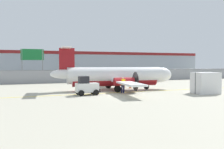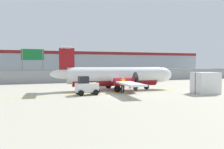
{
  "view_description": "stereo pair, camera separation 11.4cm",
  "coord_description": "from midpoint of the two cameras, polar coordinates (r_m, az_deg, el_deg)",
  "views": [
    {
      "loc": [
        -10.15,
        -22.56,
        3.1
      ],
      "look_at": [
        0.84,
        5.43,
        1.8
      ],
      "focal_mm": 40.0,
      "sensor_mm": 36.0,
      "label": 1
    },
    {
      "loc": [
        -10.05,
        -22.61,
        3.1
      ],
      "look_at": [
        0.84,
        5.43,
        1.8
      ],
      "focal_mm": 40.0,
      "sensor_mm": 36.0,
      "label": 2
    }
  ],
  "objects": [
    {
      "name": "background_building",
      "position": [
        71.29,
        -13.31,
        2.54
      ],
      "size": [
        91.0,
        8.1,
        6.5
      ],
      "color": "#A8B2BC",
      "rests_on": "ground"
    },
    {
      "name": "ground_crew_worker",
      "position": [
        26.4,
        2.37,
        -2.19
      ],
      "size": [
        0.54,
        0.43,
        1.7
      ],
      "rotation": [
        0.0,
        0.0,
        4.39
      ],
      "color": "#191E4C",
      "rests_on": "ground"
    },
    {
      "name": "parked_car_3",
      "position": [
        60.82,
        0.9,
        0.4
      ],
      "size": [
        4.36,
        2.36,
        1.58
      ],
      "rotation": [
        0.0,
        0.0,
        3.03
      ],
      "color": "red",
      "rests_on": "parking_lot_strip"
    },
    {
      "name": "cargo_container",
      "position": [
        27.71,
        20.46,
        -1.82
      ],
      "size": [
        2.59,
        2.24,
        2.2
      ],
      "rotation": [
        0.0,
        0.0,
        -0.1
      ],
      "color": "silver",
      "rests_on": "ground"
    },
    {
      "name": "parked_car_0",
      "position": [
        53.24,
        -24.02,
        -0.11
      ],
      "size": [
        4.3,
        2.22,
        1.58
      ],
      "rotation": [
        0.0,
        0.0,
        3.08
      ],
      "color": "black",
      "rests_on": "parking_lot_strip"
    },
    {
      "name": "perimeter_fence",
      "position": [
        41.87,
        -7.46,
        -0.26
      ],
      "size": [
        98.0,
        0.1,
        2.1
      ],
      "color": "gray",
      "rests_on": "ground"
    },
    {
      "name": "parked_car_1",
      "position": [
        55.29,
        -14.77,
        0.11
      ],
      "size": [
        4.22,
        2.03,
        1.58
      ],
      "rotation": [
        0.0,
        0.0,
        0.01
      ],
      "color": "black",
      "rests_on": "parking_lot_strip"
    },
    {
      "name": "traffic_cone_near_left",
      "position": [
        31.71,
        4.09,
        -2.57
      ],
      "size": [
        0.36,
        0.36,
        0.64
      ],
      "color": "orange",
      "rests_on": "ground"
    },
    {
      "name": "parking_lot_strip",
      "position": [
        53.14,
        -10.45,
        -0.84
      ],
      "size": [
        98.0,
        17.0,
        0.12
      ],
      "color": "#38383A",
      "rests_on": "ground"
    },
    {
      "name": "traffic_cone_far_left",
      "position": [
        29.23,
        0.72,
        -3.0
      ],
      "size": [
        0.36,
        0.36,
        0.64
      ],
      "color": "orange",
      "rests_on": "ground"
    },
    {
      "name": "parked_car_2",
      "position": [
        55.19,
        -6.3,
        0.17
      ],
      "size": [
        4.22,
        2.05,
        1.58
      ],
      "rotation": [
        0.0,
        0.0,
        3.13
      ],
      "color": "#19662D",
      "rests_on": "parking_lot_strip"
    },
    {
      "name": "traffic_cone_near_right",
      "position": [
        32.78,
        2.61,
        -2.4
      ],
      "size": [
        0.36,
        0.36,
        0.64
      ],
      "color": "orange",
      "rests_on": "ground"
    },
    {
      "name": "highway_sign",
      "position": [
        42.73,
        -17.82,
        3.75
      ],
      "size": [
        3.6,
        0.14,
        5.5
      ],
      "color": "slate",
      "rests_on": "ground"
    },
    {
      "name": "baggage_tug",
      "position": [
        24.89,
        -5.97,
        -2.71
      ],
      "size": [
        2.34,
        1.39,
        1.88
      ],
      "rotation": [
        0.0,
        0.0,
        0.01
      ],
      "color": "silver",
      "rests_on": "ground"
    },
    {
      "name": "ground_plane",
      "position": [
        26.76,
        0.89,
        -4.17
      ],
      "size": [
        140.0,
        140.0,
        0.01
      ],
      "color": "#B2AD99"
    },
    {
      "name": "commuter_airplane",
      "position": [
        29.26,
        1.1,
        -0.46
      ],
      "size": [
        14.62,
        16.07,
        4.92
      ],
      "rotation": [
        0.0,
        0.0,
        -0.13
      ],
      "color": "white",
      "rests_on": "ground"
    }
  ]
}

